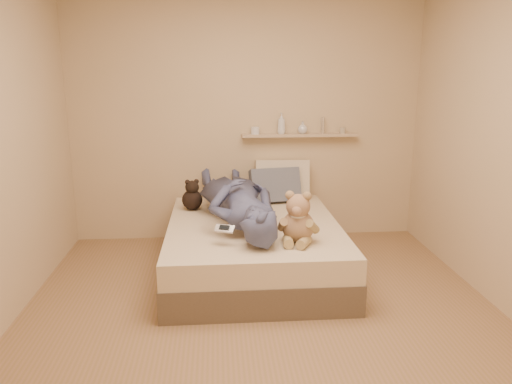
{
  "coord_description": "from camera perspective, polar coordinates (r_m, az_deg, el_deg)",
  "views": [
    {
      "loc": [
        -0.31,
        -3.26,
        1.78
      ],
      "look_at": [
        0.0,
        0.65,
        0.8
      ],
      "focal_mm": 35.0,
      "sensor_mm": 36.0,
      "label": 1
    }
  ],
  "objects": [
    {
      "name": "room",
      "position": [
        3.31,
        0.9,
        5.68
      ],
      "size": [
        3.8,
        3.8,
        3.8
      ],
      "color": "#90674A",
      "rests_on": "ground"
    },
    {
      "name": "bed",
      "position": [
        4.48,
        -0.29,
        -6.29
      ],
      "size": [
        1.5,
        1.9,
        0.45
      ],
      "color": "brown",
      "rests_on": "floor"
    },
    {
      "name": "game_console",
      "position": [
        3.83,
        -3.6,
        -4.19
      ],
      "size": [
        0.17,
        0.12,
        0.05
      ],
      "color": "silver",
      "rests_on": "bed"
    },
    {
      "name": "teddy_bear",
      "position": [
        3.88,
        4.81,
        -3.38
      ],
      "size": [
        0.33,
        0.34,
        0.42
      ],
      "color": "#947351",
      "rests_on": "bed"
    },
    {
      "name": "dark_plush",
      "position": [
        4.81,
        -7.31,
        -0.52
      ],
      "size": [
        0.2,
        0.2,
        0.3
      ],
      "color": "black",
      "rests_on": "bed"
    },
    {
      "name": "pillow_cream",
      "position": [
        5.19,
        3.02,
        1.44
      ],
      "size": [
        0.56,
        0.25,
        0.42
      ],
      "primitive_type": "cube",
      "rotation": [
        -0.18,
        0.0,
        -0.05
      ],
      "color": "beige",
      "rests_on": "bed"
    },
    {
      "name": "pillow_grey",
      "position": [
        5.05,
        2.19,
        0.75
      ],
      "size": [
        0.53,
        0.32,
        0.37
      ],
      "primitive_type": "cube",
      "rotation": [
        -0.35,
        0.0,
        0.15
      ],
      "color": "#565D68",
      "rests_on": "bed"
    },
    {
      "name": "person",
      "position": [
        4.4,
        -2.15,
        -0.83
      ],
      "size": [
        0.91,
        1.77,
        0.4
      ],
      "primitive_type": "imported",
      "rotation": [
        0.0,
        0.0,
        3.32
      ],
      "color": "#4A4F74",
      "rests_on": "bed"
    },
    {
      "name": "wall_shelf",
      "position": [
        5.21,
        5.03,
        6.5
      ],
      "size": [
        1.2,
        0.12,
        0.03
      ],
      "primitive_type": "cube",
      "color": "tan",
      "rests_on": "wall_back"
    },
    {
      "name": "shelf_bottles",
      "position": [
        5.19,
        4.05,
        7.49
      ],
      "size": [
        0.99,
        0.12,
        0.22
      ],
      "color": "silver",
      "rests_on": "wall_shelf"
    }
  ]
}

